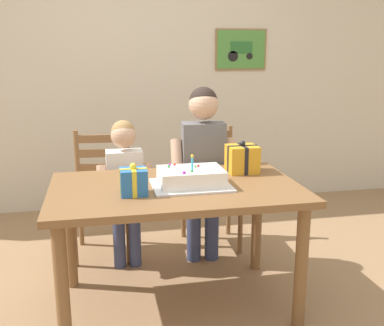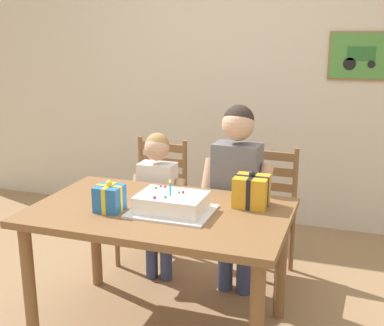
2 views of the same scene
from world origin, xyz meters
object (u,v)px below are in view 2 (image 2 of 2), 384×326
(chair_left, at_px, (154,201))
(child_younger, at_px, (158,193))
(birthday_cake, at_px, (172,204))
(chair_right, at_px, (262,213))
(child_older, at_px, (237,182))
(gift_box_beside_cake, at_px, (251,191))
(dining_table, at_px, (160,226))
(gift_box_red_large, at_px, (109,198))

(chair_left, bearing_deg, child_younger, -61.69)
(birthday_cake, distance_m, chair_right, 1.00)
(chair_left, distance_m, chair_right, 0.83)
(birthday_cake, distance_m, child_older, 0.64)
(birthday_cake, distance_m, gift_box_beside_cake, 0.46)
(dining_table, bearing_deg, gift_box_beside_cake, 25.20)
(gift_box_beside_cake, height_order, chair_right, gift_box_beside_cake)
(birthday_cake, distance_m, gift_box_red_large, 0.34)
(birthday_cake, relative_size, chair_left, 0.48)
(gift_box_red_large, relative_size, chair_right, 0.19)
(gift_box_red_large, height_order, child_older, child_older)
(gift_box_beside_cake, xyz_separation_m, child_younger, (-0.72, 0.35, -0.20))
(chair_right, height_order, child_older, child_older)
(child_older, bearing_deg, dining_table, -117.24)
(child_older, relative_size, child_younger, 1.20)
(birthday_cake, relative_size, chair_right, 0.48)
(gift_box_beside_cake, distance_m, child_older, 0.40)
(gift_box_beside_cake, bearing_deg, child_older, 115.81)
(chair_left, relative_size, child_older, 0.73)
(birthday_cake, height_order, gift_box_red_large, birthday_cake)
(gift_box_red_large, xyz_separation_m, chair_left, (-0.16, 0.97, -0.35))
(gift_box_red_large, height_order, child_younger, child_younger)
(gift_box_beside_cake, relative_size, child_younger, 0.20)
(child_younger, bearing_deg, gift_box_beside_cake, -26.13)
(gift_box_red_large, xyz_separation_m, child_older, (0.54, 0.68, -0.05))
(dining_table, xyz_separation_m, gift_box_red_large, (-0.25, -0.11, 0.17))
(gift_box_red_large, xyz_separation_m, child_younger, (-0.01, 0.68, -0.18))
(child_older, bearing_deg, chair_right, 67.12)
(birthday_cake, xyz_separation_m, gift_box_beside_cake, (0.38, 0.25, 0.04))
(chair_right, distance_m, child_younger, 0.75)
(birthday_cake, bearing_deg, chair_right, 69.50)
(dining_table, bearing_deg, chair_right, 64.19)
(dining_table, height_order, chair_left, chair_left)
(child_older, height_order, child_younger, child_older)
(gift_box_beside_cake, bearing_deg, chair_right, 94.35)
(chair_right, bearing_deg, child_younger, -156.77)
(chair_right, bearing_deg, child_older, -112.88)
(gift_box_red_large, xyz_separation_m, gift_box_beside_cake, (0.71, 0.33, 0.01))
(chair_right, bearing_deg, dining_table, -115.81)
(birthday_cake, height_order, child_older, child_older)
(dining_table, bearing_deg, gift_box_red_large, -155.27)
(dining_table, height_order, child_older, child_older)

